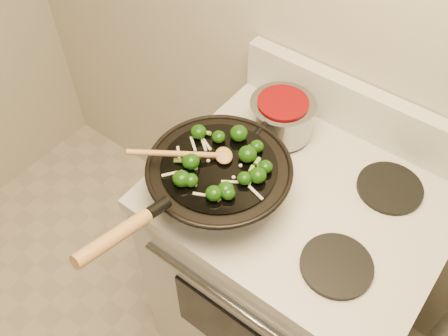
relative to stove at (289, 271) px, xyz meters
The scene contains 5 objects.
stove is the anchor object (origin of this frame).
wok 0.58m from the stove, 138.81° to the right, with size 0.38×0.63×0.23m.
stirfry 0.63m from the stove, 138.07° to the right, with size 0.28×0.25×0.04m.
wooden_spoon 0.67m from the stove, 143.37° to the right, with size 0.21×0.21×0.07m.
saucepan 0.57m from the stove, 141.13° to the left, with size 0.19×0.31×0.11m.
Camera 1 is at (0.09, 0.38, 2.01)m, focal length 40.00 mm.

